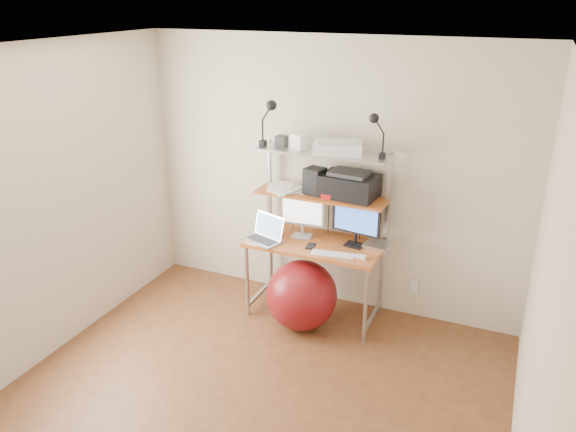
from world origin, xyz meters
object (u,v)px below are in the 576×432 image
monitor_black (356,221)px  exercise_ball (302,295)px  monitor_silver (303,212)px  printer (349,185)px  laptop (266,235)px

monitor_black → exercise_ball: monitor_black is taller
monitor_silver → monitor_black: size_ratio=0.99×
monitor_silver → printer: (0.40, 0.10, 0.28)m
monitor_black → printer: bearing=146.7°
monitor_black → laptop: (-0.77, -0.21, -0.18)m
monitor_silver → exercise_ball: 0.74m
laptop → exercise_ball: laptop is taller
monitor_silver → monitor_black: (0.50, 0.00, -0.01)m
printer → exercise_ball: 1.06m
laptop → printer: (0.67, 0.30, 0.47)m
exercise_ball → monitor_silver: bearing=111.6°
monitor_silver → laptop: 0.39m
monitor_silver → laptop: size_ratio=1.11×
laptop → printer: 0.87m
monitor_black → exercise_ball: bearing=-131.1°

